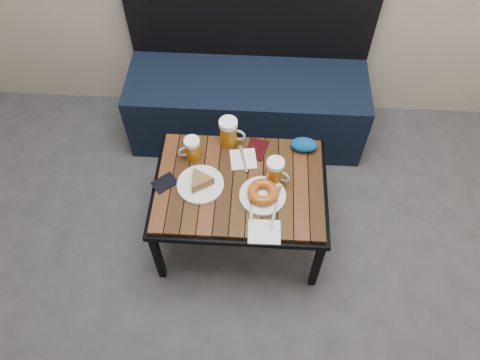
# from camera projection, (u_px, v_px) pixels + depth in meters

# --- Properties ---
(room_shell) EXTENTS (4.00, 4.00, 4.00)m
(room_shell) POSITION_uv_depth(u_px,v_px,m) (329.00, 20.00, 0.90)
(room_shell) COLOR gray
(room_shell) RESTS_ON ground
(bench) EXTENTS (1.40, 0.50, 0.95)m
(bench) POSITION_uv_depth(u_px,v_px,m) (247.00, 99.00, 2.84)
(bench) COLOR black
(bench) RESTS_ON ground
(cafe_table) EXTENTS (0.84, 0.62, 0.47)m
(cafe_table) POSITION_uv_depth(u_px,v_px,m) (240.00, 189.00, 2.27)
(cafe_table) COLOR black
(cafe_table) RESTS_ON ground
(beer_mug_left) EXTENTS (0.12, 0.09, 0.12)m
(beer_mug_left) POSITION_uv_depth(u_px,v_px,m) (192.00, 149.00, 2.28)
(beer_mug_left) COLOR #99520C
(beer_mug_left) RESTS_ON cafe_table
(beer_mug_centre) EXTENTS (0.14, 0.10, 0.15)m
(beer_mug_centre) POSITION_uv_depth(u_px,v_px,m) (229.00, 132.00, 2.32)
(beer_mug_centre) COLOR #99520C
(beer_mug_centre) RESTS_ON cafe_table
(beer_mug_right) EXTENTS (0.13, 0.11, 0.13)m
(beer_mug_right) POSITION_uv_depth(u_px,v_px,m) (275.00, 171.00, 2.19)
(beer_mug_right) COLOR #99520C
(beer_mug_right) RESTS_ON cafe_table
(plate_pie) EXTENTS (0.22, 0.22, 0.06)m
(plate_pie) POSITION_uv_depth(u_px,v_px,m) (200.00, 182.00, 2.21)
(plate_pie) COLOR white
(plate_pie) RESTS_ON cafe_table
(plate_bagel) EXTENTS (0.22, 0.28, 0.06)m
(plate_bagel) POSITION_uv_depth(u_px,v_px,m) (263.00, 194.00, 2.17)
(plate_bagel) COLOR white
(plate_bagel) RESTS_ON cafe_table
(napkin_left) EXTENTS (0.14, 0.17, 0.01)m
(napkin_left) POSITION_uv_depth(u_px,v_px,m) (243.00, 159.00, 2.31)
(napkin_left) COLOR white
(napkin_left) RESTS_ON cafe_table
(napkin_right) EXTENTS (0.15, 0.12, 0.01)m
(napkin_right) POSITION_uv_depth(u_px,v_px,m) (264.00, 232.00, 2.08)
(napkin_right) COLOR white
(napkin_right) RESTS_ON cafe_table
(passport_navy) EXTENTS (0.14, 0.13, 0.01)m
(passport_navy) POSITION_uv_depth(u_px,v_px,m) (165.00, 183.00, 2.23)
(passport_navy) COLOR black
(passport_navy) RESTS_ON cafe_table
(passport_burgundy) EXTENTS (0.13, 0.15, 0.01)m
(passport_burgundy) POSITION_uv_depth(u_px,v_px,m) (256.00, 149.00, 2.35)
(passport_burgundy) COLOR black
(passport_burgundy) RESTS_ON cafe_table
(knit_pouch) EXTENTS (0.14, 0.10, 0.06)m
(knit_pouch) POSITION_uv_depth(u_px,v_px,m) (304.00, 145.00, 2.33)
(knit_pouch) COLOR navy
(knit_pouch) RESTS_ON cafe_table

